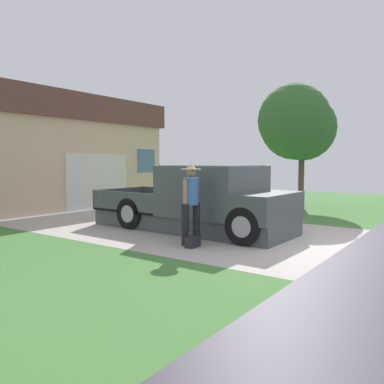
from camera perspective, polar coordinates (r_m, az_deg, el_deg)
pickup_truck at (r=9.61m, az=2.12°, el=-1.42°), size 2.17×5.26×1.64m
person_with_hat at (r=8.08m, az=-0.15°, el=-1.09°), size 0.51×0.44×1.69m
handbag at (r=7.89m, az=0.11°, el=-7.19°), size 0.33×0.17×0.42m
house_with_garage at (r=16.63m, az=-25.57°, el=5.34°), size 10.83×6.81×4.16m
neighbor_tree at (r=15.07m, az=15.14°, el=9.59°), size 2.86×2.76×4.58m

